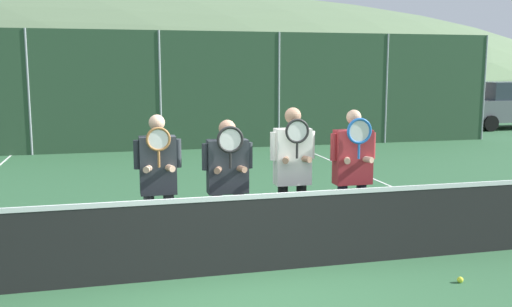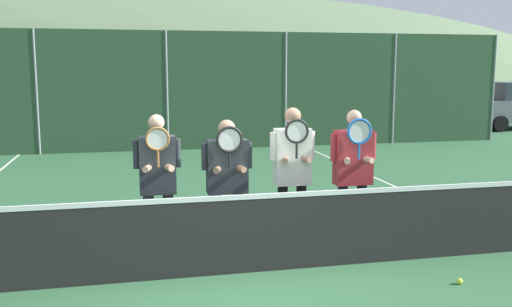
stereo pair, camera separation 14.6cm
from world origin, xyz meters
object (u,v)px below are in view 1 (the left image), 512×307
object	(u,v)px
car_right_of_center	(405,108)
player_center_right	(293,168)
car_far_right	(508,105)
tennis_ball_on_court	(460,280)
player_leftmost	(158,179)
player_rightmost	(353,168)
car_left_of_center	(135,111)
car_center	(280,109)
player_center_left	(228,176)

from	to	relation	value
car_right_of_center	player_center_right	bearing A→B (deg)	-123.84
car_far_right	tennis_ball_on_court	bearing A→B (deg)	-129.00
player_leftmost	player_rightmost	size ratio (longest dim) A/B	0.99
player_center_right	car_left_of_center	distance (m)	12.51
car_center	player_center_left	bearing A→B (deg)	-109.06
player_center_right	car_center	xyz separation A→B (m)	(3.55, 12.69, -0.20)
player_rightmost	car_center	xyz separation A→B (m)	(2.77, 12.77, -0.18)
player_leftmost	car_center	world-z (taller)	player_leftmost
player_center_left	car_far_right	bearing A→B (deg)	42.58
car_left_of_center	car_right_of_center	size ratio (longest dim) A/B	1.15
player_leftmost	car_left_of_center	world-z (taller)	car_left_of_center
player_leftmost	car_right_of_center	bearing A→B (deg)	51.21
car_center	tennis_ball_on_court	xyz separation A→B (m)	(-2.05, -14.13, -0.87)
tennis_ball_on_court	car_far_right	bearing A→B (deg)	51.00
car_left_of_center	car_center	size ratio (longest dim) A/B	0.98
car_far_right	car_center	bearing A→B (deg)	179.29
player_center_left	player_rightmost	size ratio (longest dim) A/B	0.95
player_center_left	tennis_ball_on_court	bearing A→B (deg)	-31.62
player_center_right	car_right_of_center	distance (m)	14.94
player_center_left	car_center	bearing A→B (deg)	70.94
car_left_of_center	car_far_right	xyz separation A→B (m)	(14.37, 0.15, -0.04)
car_left_of_center	car_far_right	distance (m)	14.37
player_rightmost	car_far_right	xyz separation A→B (m)	(12.07, 12.65, -0.16)
player_center_left	car_center	xyz separation A→B (m)	(4.39, 12.69, -0.14)
player_leftmost	car_right_of_center	size ratio (longest dim) A/B	0.45
car_center	tennis_ball_on_court	size ratio (longest dim) A/B	69.13
player_rightmost	car_far_right	size ratio (longest dim) A/B	0.43
player_center_left	car_center	size ratio (longest dim) A/B	0.37
player_center_left	car_right_of_center	bearing A→B (deg)	53.60
car_left_of_center	tennis_ball_on_court	size ratio (longest dim) A/B	68.06
player_center_left	player_rightmost	distance (m)	1.62
player_leftmost	player_center_right	bearing A→B (deg)	1.09
car_far_right	tennis_ball_on_court	distance (m)	18.06
car_left_of_center	car_right_of_center	distance (m)	9.84
player_leftmost	car_far_right	size ratio (longest dim) A/B	0.43
car_center	car_far_right	bearing A→B (deg)	-0.71
car_left_of_center	car_right_of_center	xyz separation A→B (m)	(9.84, -0.01, -0.08)
car_center	car_far_right	size ratio (longest dim) A/B	1.11
player_center_left	player_rightmost	bearing A→B (deg)	-2.55
player_rightmost	car_center	distance (m)	13.06
player_leftmost	player_rightmost	bearing A→B (deg)	-1.06
player_leftmost	car_left_of_center	xyz separation A→B (m)	(0.17, 12.45, -0.10)
car_right_of_center	tennis_ball_on_court	xyz separation A→B (m)	(-6.82, -13.86, -0.84)
player_center_left	car_right_of_center	xyz separation A→B (m)	(9.16, 12.42, -0.17)
player_leftmost	car_far_right	xyz separation A→B (m)	(14.54, 12.61, -0.14)
car_center	car_right_of_center	size ratio (longest dim) A/B	1.17
car_left_of_center	car_right_of_center	bearing A→B (deg)	-0.05
car_center	car_right_of_center	world-z (taller)	car_center
player_leftmost	car_left_of_center	bearing A→B (deg)	89.24
player_center_left	car_far_right	xyz separation A→B (m)	(13.69, 12.58, -0.12)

